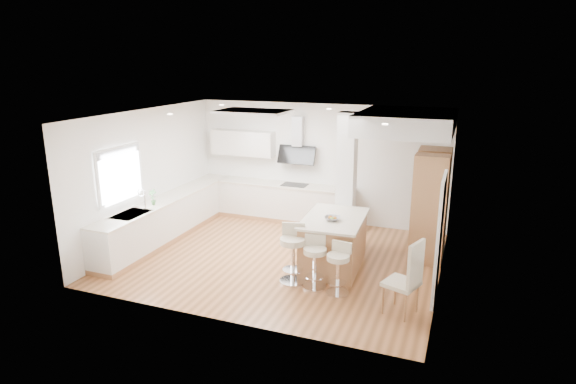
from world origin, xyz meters
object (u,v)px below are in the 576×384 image
at_px(bar_stool_a, 293,250).
at_px(dining_chair, 408,276).
at_px(peninsula, 334,242).
at_px(bar_stool_b, 315,259).
at_px(bar_stool_c, 338,266).

height_order(bar_stool_a, dining_chair, dining_chair).
bearing_deg(peninsula, dining_chair, -44.05).
distance_m(bar_stool_b, bar_stool_c, 0.44).
distance_m(bar_stool_a, bar_stool_c, 0.87).
bearing_deg(bar_stool_a, peninsula, 44.29).
height_order(peninsula, bar_stool_a, peninsula).
bearing_deg(dining_chair, bar_stool_a, -173.03).
distance_m(bar_stool_a, dining_chair, 2.07).
height_order(bar_stool_a, bar_stool_c, bar_stool_a).
relative_size(peninsula, bar_stool_a, 1.59).
distance_m(peninsula, dining_chair, 2.02).
bearing_deg(peninsula, bar_stool_a, -123.07).
relative_size(bar_stool_b, dining_chair, 0.75).
distance_m(peninsula, bar_stool_a, 0.99).
distance_m(bar_stool_b, dining_chair, 1.65).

